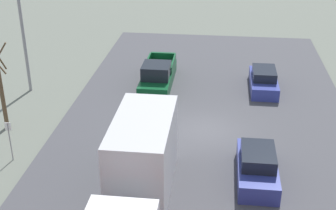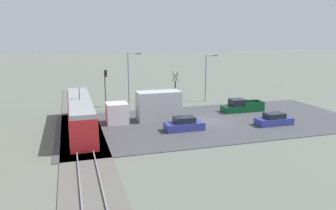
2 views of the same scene
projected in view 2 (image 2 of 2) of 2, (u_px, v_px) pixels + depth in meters
name	position (u px, v px, depth m)	size (l,w,h in m)	color
ground_plane	(212.00, 122.00, 40.18)	(320.00, 320.00, 0.00)	#60665B
road_surface	(212.00, 122.00, 40.17)	(17.20, 36.49, 0.08)	#424247
rail_bed	(82.00, 132.00, 35.74)	(58.66, 4.40, 0.22)	#5B5954
light_rail_tram	(80.00, 115.00, 36.37)	(15.83, 2.60, 4.64)	#B21E23
box_truck	(149.00, 107.00, 40.14)	(2.54, 9.10, 3.60)	silver
pickup_truck	(242.00, 107.00, 45.17)	(2.00, 5.82, 1.78)	#0C4723
sedan_car_0	(274.00, 120.00, 38.48)	(1.77, 4.38, 1.42)	navy
sedan_car_1	(184.00, 125.00, 36.30)	(1.83, 4.36, 1.53)	navy
traffic_light_pole	(106.00, 85.00, 45.12)	(0.28, 0.47, 5.76)	#47474C
street_tree	(175.00, 89.00, 50.14)	(1.20, 1.00, 5.10)	brown
street_lamp_near_crossing	(130.00, 76.00, 47.72)	(0.36, 1.95, 7.96)	gray
street_lamp_mid_block	(207.00, 74.00, 51.95)	(0.36, 1.95, 7.42)	gray
no_parking_sign	(158.00, 99.00, 47.75)	(0.32, 0.08, 2.14)	gray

